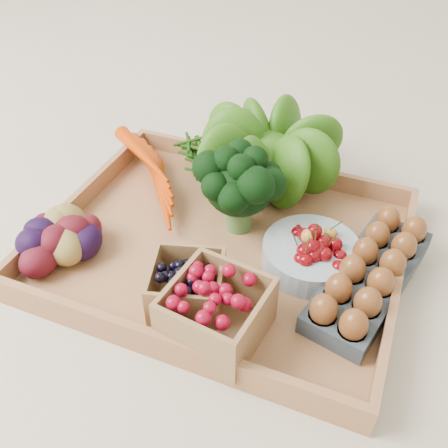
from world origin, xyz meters
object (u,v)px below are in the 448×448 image
at_px(tray, 224,248).
at_px(egg_carton, 369,280).
at_px(cherry_bowl, 311,255).
at_px(broccoli, 239,200).

bearing_deg(tray, egg_carton, -0.91).
xyz_separation_m(cherry_bowl, egg_carton, (0.09, -0.01, -0.00)).
bearing_deg(cherry_bowl, egg_carton, -8.67).
bearing_deg(broccoli, cherry_bowl, -17.26).
relative_size(tray, broccoli, 3.83).
relative_size(cherry_bowl, egg_carton, 0.56).
relative_size(broccoli, cherry_bowl, 0.97).
height_order(broccoli, egg_carton, broccoli).
bearing_deg(broccoli, egg_carton, -13.84).
height_order(tray, broccoli, broccoli).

